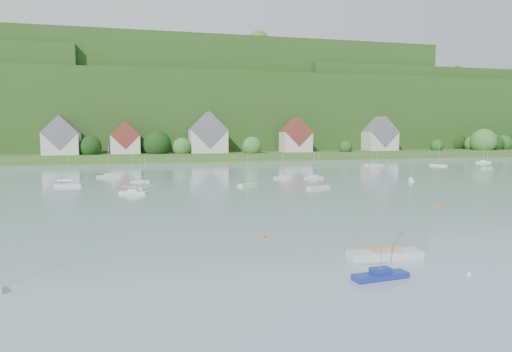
{
  "coord_description": "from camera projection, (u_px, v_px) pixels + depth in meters",
  "views": [
    {
      "loc": [
        -24.93,
        -13.76,
        13.35
      ],
      "look_at": [
        -2.18,
        75.0,
        4.0
      ],
      "focal_mm": 32.32,
      "sensor_mm": 36.0,
      "label": 1
    }
  ],
  "objects": [
    {
      "name": "mooring_buoy_1",
      "position": [
        469.0,
        276.0,
        42.13
      ],
      "size": [
        0.4,
        0.4,
        0.4
      ],
      "primitive_type": "sphere",
      "color": "white",
      "rests_on": "ground"
    },
    {
      "name": "near_sailboat_2",
      "position": [
        385.0,
        253.0,
        47.73
      ],
      "size": [
        7.84,
        2.85,
        10.35
      ],
      "rotation": [
        0.0,
        0.0,
        -0.09
      ],
      "color": "silver",
      "rests_on": "ground"
    },
    {
      "name": "mooring_buoy_2",
      "position": [
        439.0,
        206.0,
        79.77
      ],
      "size": [
        0.47,
        0.47,
        0.47
      ],
      "primitive_type": "sphere",
      "color": "#FA5F00",
      "rests_on": "ground"
    },
    {
      "name": "far_shore_strip",
      "position": [
        194.0,
        155.0,
        213.36
      ],
      "size": [
        600.0,
        60.0,
        3.0
      ],
      "primitive_type": "cube",
      "color": "#2F551F",
      "rests_on": "ground"
    },
    {
      "name": "forested_ridge",
      "position": [
        181.0,
        113.0,
        277.37
      ],
      "size": [
        620.0,
        181.22,
        69.89
      ],
      "color": "#1A3E13",
      "rests_on": "ground"
    },
    {
      "name": "village_building_1",
      "position": [
        126.0,
        140.0,
        194.62
      ],
      "size": [
        12.0,
        9.36,
        14.0
      ],
      "color": "beige",
      "rests_on": "far_shore_strip"
    },
    {
      "name": "village_building_2",
      "position": [
        208.0,
        136.0,
        202.14
      ],
      "size": [
        16.0,
        11.44,
        18.0
      ],
      "color": "beige",
      "rests_on": "far_shore_strip"
    },
    {
      "name": "mooring_buoy_0",
      "position": [
        263.0,
        238.0,
        56.77
      ],
      "size": [
        0.45,
        0.45,
        0.45
      ],
      "primitive_type": "sphere",
      "color": "#FA5F00",
      "rests_on": "ground"
    },
    {
      "name": "village_building_0",
      "position": [
        61.0,
        139.0,
        186.44
      ],
      "size": [
        14.0,
        10.4,
        16.0
      ],
      "color": "beige",
      "rests_on": "far_shore_strip"
    },
    {
      "name": "village_building_3",
      "position": [
        296.0,
        138.0,
        210.18
      ],
      "size": [
        13.0,
        10.4,
        15.5
      ],
      "color": "beige",
      "rests_on": "far_shore_strip"
    },
    {
      "name": "far_sailboat_cluster",
      "position": [
        242.0,
        174.0,
        132.9
      ],
      "size": [
        205.39,
        75.56,
        8.71
      ],
      "color": "silver",
      "rests_on": "ground"
    },
    {
      "name": "village_building_4",
      "position": [
        380.0,
        137.0,
        225.13
      ],
      "size": [
        15.0,
        10.4,
        16.5
      ],
      "color": "beige",
      "rests_on": "far_shore_strip"
    },
    {
      "name": "mooring_buoy_3",
      "position": [
        210.0,
        212.0,
        74.67
      ],
      "size": [
        0.45,
        0.45,
        0.45
      ],
      "primitive_type": "sphere",
      "color": "#FA5F00",
      "rests_on": "ground"
    },
    {
      "name": "near_sailboat_1",
      "position": [
        380.0,
        275.0,
        41.13
      ],
      "size": [
        5.35,
        1.98,
        7.06
      ],
      "rotation": [
        0.0,
        0.0,
        0.1
      ],
      "color": "navy",
      "rests_on": "ground"
    }
  ]
}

